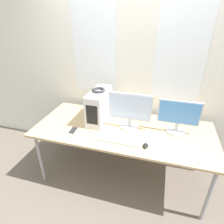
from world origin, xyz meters
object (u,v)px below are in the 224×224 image
object	(u,v)px
monitor_main	(130,110)
mouse	(146,146)
cell_phone	(73,130)
keyboard	(119,140)
monitor_right_near	(178,116)
headphones	(99,90)
pc_tower	(99,106)

from	to	relation	value
monitor_main	mouse	size ratio (longest dim) A/B	5.58
cell_phone	keyboard	bearing A→B (deg)	-7.25
mouse	cell_phone	size ratio (longest dim) A/B	0.69
monitor_main	monitor_right_near	xyz separation A→B (m)	(0.55, 0.06, -0.03)
keyboard	mouse	size ratio (longest dim) A/B	4.91
headphones	cell_phone	distance (m)	0.57
pc_tower	cell_phone	world-z (taller)	pc_tower
monitor_right_near	cell_phone	distance (m)	1.23
mouse	pc_tower	bearing A→B (deg)	148.72
pc_tower	monitor_right_near	world-z (taller)	same
monitor_right_near	keyboard	world-z (taller)	monitor_right_near
keyboard	monitor_right_near	bearing A→B (deg)	31.00
monitor_right_near	keyboard	distance (m)	0.72
monitor_main	cell_phone	xyz separation A→B (m)	(-0.62, -0.26, -0.23)
monitor_right_near	mouse	distance (m)	0.53
headphones	monitor_main	bearing A→B (deg)	-9.41
pc_tower	keyboard	distance (m)	0.55
headphones	monitor_right_near	world-z (taller)	headphones
monitor_main	monitor_right_near	bearing A→B (deg)	5.74
pc_tower	mouse	xyz separation A→B (m)	(0.65, -0.39, -0.19)
monitor_right_near	keyboard	size ratio (longest dim) A/B	1.03
headphones	pc_tower	bearing A→B (deg)	-90.00
headphones	cell_phone	xyz separation A→B (m)	(-0.22, -0.33, -0.41)
cell_phone	pc_tower	bearing A→B (deg)	53.03
mouse	monitor_main	bearing A→B (deg)	126.56
pc_tower	monitor_main	size ratio (longest dim) A/B	0.98
headphones	monitor_right_near	distance (m)	0.98
headphones	keyboard	bearing A→B (deg)	-45.53
cell_phone	monitor_right_near	bearing A→B (deg)	11.65
monitor_right_near	cell_phone	xyz separation A→B (m)	(-1.17, -0.32, -0.21)
keyboard	pc_tower	bearing A→B (deg)	134.54
headphones	monitor_main	xyz separation A→B (m)	(0.41, -0.07, -0.18)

